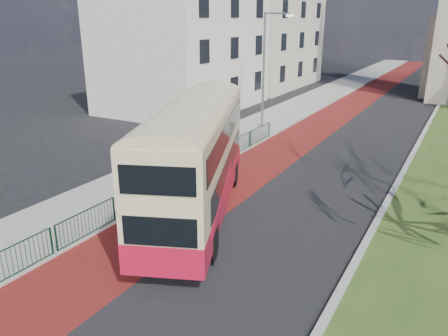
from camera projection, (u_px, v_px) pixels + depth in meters
The scene contains 11 objects.
ground at pixel (163, 250), 15.28m from camera, with size 160.00×160.00×0.00m, color black.
road_carriageway at pixel (350, 132), 31.05m from camera, with size 9.00×120.00×0.01m, color black.
bus_lane at pixel (314, 128), 32.30m from camera, with size 3.40×120.00×0.01m, color #591414.
pavement_west at pixel (267, 122), 34.06m from camera, with size 4.00×120.00×0.12m, color gray.
kerb_west at pixel (291, 124), 33.12m from camera, with size 0.25×120.00×0.13m, color #999993.
kerb_east at pixel (424, 133), 30.53m from camera, with size 0.25×80.00×0.13m, color #999993.
pedestrian_railing at pixel (163, 185), 19.77m from camera, with size 0.07×24.00×1.12m.
street_block_near at pixel (184, 33), 37.80m from camera, with size 10.30×14.30×13.00m.
street_block_far at pixel (261, 36), 51.21m from camera, with size 10.30×16.30×11.50m.
streetlamp at pixel (266, 65), 30.63m from camera, with size 2.13×0.18×8.00m.
bus at pixel (196, 155), 17.20m from camera, with size 6.49×11.07×4.57m.
Camera 1 is at (8.53, -10.71, 7.69)m, focal length 35.00 mm.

